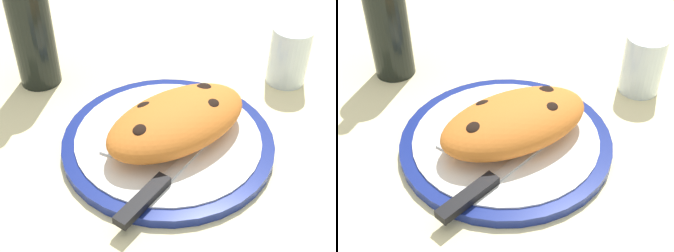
{
  "view_description": "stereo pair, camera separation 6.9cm",
  "coord_description": "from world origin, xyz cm",
  "views": [
    {
      "loc": [
        39.44,
        35.58,
        47.32
      ],
      "look_at": [
        0.0,
        0.0,
        3.79
      ],
      "focal_mm": 49.9,
      "sensor_mm": 36.0,
      "label": 1
    },
    {
      "loc": [
        34.53,
        40.36,
        47.32
      ],
      "look_at": [
        0.0,
        0.0,
        3.79
      ],
      "focal_mm": 49.9,
      "sensor_mm": 36.0,
      "label": 2
    }
  ],
  "objects": [
    {
      "name": "ground_plane",
      "position": [
        0.0,
        0.0,
        -1.5
      ],
      "size": [
        150.0,
        150.0,
        3.0
      ],
      "primitive_type": "cube",
      "color": "beige"
    },
    {
      "name": "plate",
      "position": [
        0.0,
        0.0,
        0.86
      ],
      "size": [
        31.82,
        31.82,
        1.79
      ],
      "color": "navy",
      "rests_on": "ground_plane"
    },
    {
      "name": "calzone",
      "position": [
        -0.76,
        1.16,
        4.96
      ],
      "size": [
        25.06,
        16.68,
        6.28
      ],
      "color": "orange",
      "rests_on": "plate"
    },
    {
      "name": "fork",
      "position": [
        3.03,
        -5.35,
        1.99
      ],
      "size": [
        15.7,
        5.58,
        0.4
      ],
      "color": "silver",
      "rests_on": "plate"
    },
    {
      "name": "knife",
      "position": [
        9.14,
        6.14,
        2.29
      ],
      "size": [
        22.02,
        4.27,
        1.2
      ],
      "color": "silver",
      "rests_on": "plate"
    },
    {
      "name": "water_glass",
      "position": [
        -27.34,
        3.84,
        4.43
      ],
      "size": [
        6.87,
        6.87,
        10.3
      ],
      "color": "silver",
      "rests_on": "ground_plane"
    },
    {
      "name": "wine_bottle",
      "position": [
        2.24,
        -28.86,
        11.41
      ],
      "size": [
        7.19,
        7.19,
        28.85
      ],
      "color": "black",
      "rests_on": "ground_plane"
    }
  ]
}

